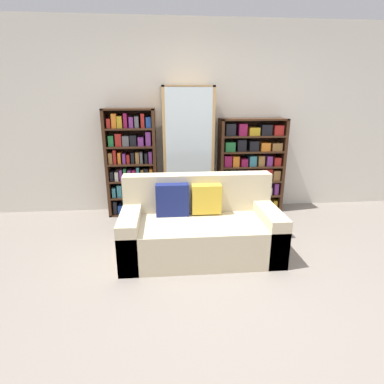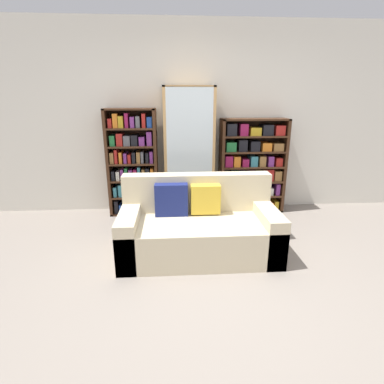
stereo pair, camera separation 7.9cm
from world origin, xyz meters
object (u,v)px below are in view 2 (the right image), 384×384
bookshelf_left (133,164)px  wine_bottle (232,213)px  couch (198,228)px  bookshelf_right (252,167)px  display_cabinet (189,153)px

bookshelf_left → wine_bottle: 1.58m
couch → bookshelf_right: 1.61m
display_cabinet → bookshelf_right: 0.96m
bookshelf_left → display_cabinet: size_ratio=0.84×
couch → wine_bottle: couch is taller
couch → display_cabinet: bearing=91.3°
bookshelf_left → wine_bottle: bookshelf_left is taller
couch → wine_bottle: 0.92m
display_cabinet → wine_bottle: bearing=-42.6°
display_cabinet → wine_bottle: display_cabinet is taller
bookshelf_left → bookshelf_right: 1.75m
bookshelf_left → display_cabinet: (0.81, -0.02, 0.16)m
couch → display_cabinet: size_ratio=0.92×
couch → wine_bottle: size_ratio=4.23×
couch → bookshelf_right: size_ratio=1.22×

